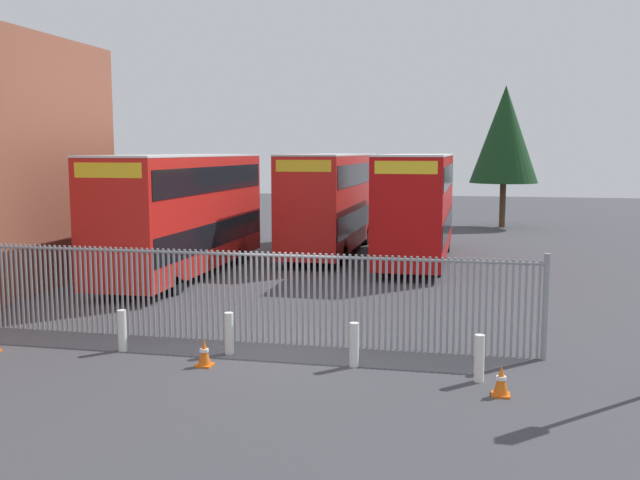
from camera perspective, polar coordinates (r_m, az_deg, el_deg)
name	(u,v)px	position (r m, az deg, el deg)	size (l,w,h in m)	color
ground_plane	(344,283)	(24.68, 1.97, -3.48)	(100.00, 100.00, 0.00)	#3D3D42
palisade_fence	(235,293)	(17.14, -6.85, -4.24)	(14.38, 0.14, 2.35)	gray
double_decker_bus_near_gate	(183,210)	(26.38, -10.89, 2.39)	(2.54, 10.81, 4.42)	red
double_decker_bus_behind_fence_left	(418,203)	(29.66, 7.83, 2.97)	(2.54, 10.81, 4.42)	#B70C0C
double_decker_bus_behind_fence_right	(332,199)	(31.94, 0.93, 3.33)	(2.54, 10.81, 4.42)	red
bollard_near_left	(122,330)	(16.98, -15.58, -7.00)	(0.20, 0.20, 0.95)	silver
bollard_center_front	(229,333)	(16.25, -7.30, -7.43)	(0.20, 0.20, 0.95)	silver
bollard_near_right	(354,345)	(15.22, 2.75, -8.38)	(0.20, 0.20, 0.95)	silver
bollard_far_right	(479,358)	(14.60, 12.65, -9.24)	(0.20, 0.20, 0.95)	silver
traffic_cone_by_gate	(501,381)	(13.93, 14.32, -10.88)	(0.34, 0.34, 0.59)	orange
traffic_cone_mid_forecourt	(204,353)	(15.48, -9.26, -8.92)	(0.34, 0.34, 0.59)	orange
tree_tall_back	(505,135)	(43.96, 14.59, 8.18)	(4.01, 4.01, 8.40)	#4C3823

